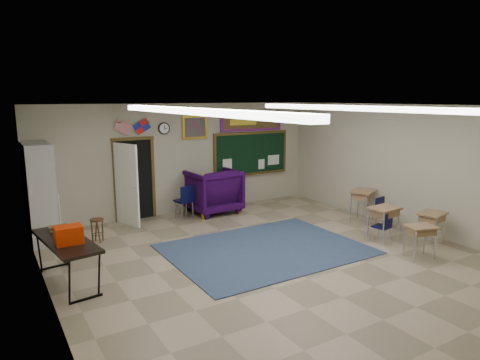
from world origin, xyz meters
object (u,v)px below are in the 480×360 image
wingback_armchair (212,191)px  wooden_stool (97,230)px  folding_table (67,259)px  student_desk_front_right (362,204)px  student_desk_front_left (384,222)px

wingback_armchair → wooden_stool: size_ratio=2.56×
wooden_stool → folding_table: bearing=-116.1°
student_desk_front_right → folding_table: 7.19m
student_desk_front_left → folding_table: size_ratio=0.40×
wingback_armchair → wooden_stool: wingback_armchair is taller
student_desk_front_right → folding_table: bearing=155.1°
student_desk_front_left → student_desk_front_right: bearing=55.4°
student_desk_front_right → wooden_stool: bearing=138.0°
student_desk_front_left → folding_table: (-6.38, 1.34, -0.01)m
student_desk_front_left → wooden_stool: size_ratio=1.49×
student_desk_front_right → wooden_stool: student_desk_front_right is taller
wooden_stool → student_desk_front_left: bearing=-30.9°
student_desk_front_left → folding_table: folding_table is taller
student_desk_front_left → wooden_stool: 6.34m
wingback_armchair → student_desk_front_left: bearing=113.6°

